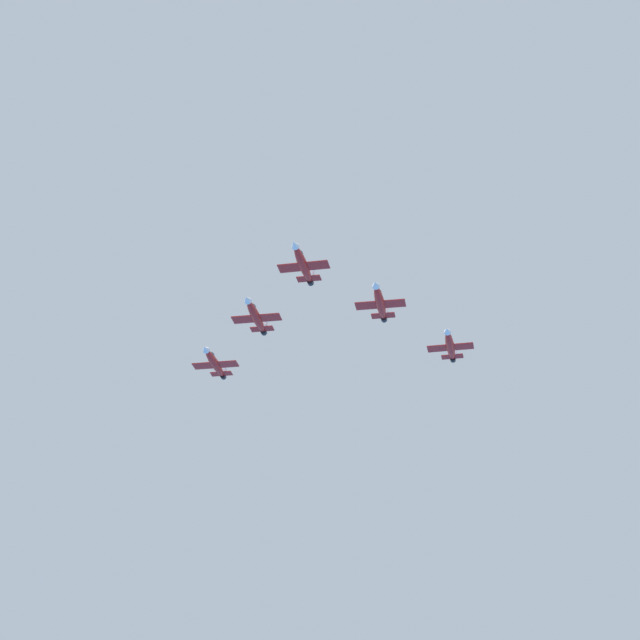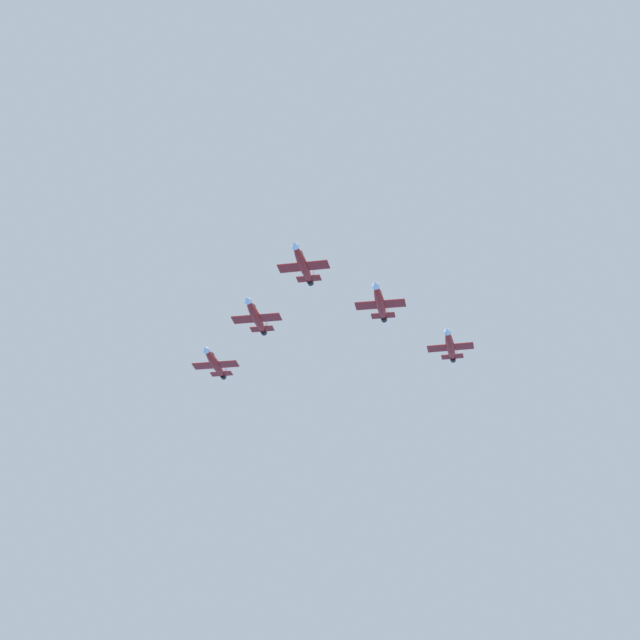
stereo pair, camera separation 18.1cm
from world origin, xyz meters
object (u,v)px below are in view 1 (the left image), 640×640
Objects in this scene: jet_right_wingman at (256,316)px; jet_left_wingman at (380,302)px; jet_left_outer at (450,345)px; jet_lead at (303,264)px; jet_right_outer at (215,363)px.

jet_left_wingman is at bearing 89.25° from jet_right_wingman.
jet_right_wingman is 1.05× the size of jet_left_outer.
jet_right_outer is (43.98, 3.04, -6.09)m from jet_lead.
jet_lead is at bearing 39.56° from jet_right_outer.
jet_left_wingman reaches higher than jet_right_outer.
jet_left_outer is 57.10m from jet_right_outer.
jet_left_outer is at bearing 110.66° from jet_right_wingman.
jet_left_wingman is 1.01× the size of jet_right_wingman.
jet_lead is 1.01× the size of jet_left_outer.
jet_lead reaches higher than jet_left_outer.
jet_right_outer is (38.93, 24.50, -4.15)m from jet_left_wingman.
jet_left_outer is 0.96× the size of jet_right_outer.
jet_left_wingman is 1.02× the size of jet_right_outer.
jet_left_wingman is (5.04, -21.46, -1.94)m from jet_lead.
jet_left_outer is (5.05, -21.46, -4.20)m from jet_left_wingman.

